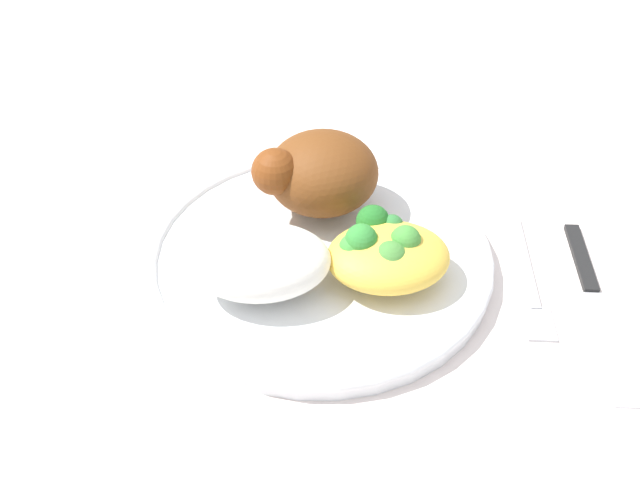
% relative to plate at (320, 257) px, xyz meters
% --- Properties ---
extents(ground_plane, '(2.00, 2.00, 0.00)m').
position_rel_plate_xyz_m(ground_plane, '(0.00, 0.00, -0.01)').
color(ground_plane, silver).
extents(plate, '(0.28, 0.28, 0.02)m').
position_rel_plate_xyz_m(plate, '(0.00, 0.00, 0.00)').
color(plate, white).
rests_on(plate, ground_plane).
extents(roasted_chicken, '(0.11, 0.09, 0.07)m').
position_rel_plate_xyz_m(roasted_chicken, '(-0.00, -0.06, 0.04)').
color(roasted_chicken, brown).
rests_on(roasted_chicken, plate).
extents(rice_pile, '(0.10, 0.07, 0.05)m').
position_rel_plate_xyz_m(rice_pile, '(0.05, 0.04, 0.03)').
color(rice_pile, white).
rests_on(rice_pile, plate).
extents(mac_cheese_with_broccoli, '(0.09, 0.08, 0.04)m').
position_rel_plate_xyz_m(mac_cheese_with_broccoli, '(-0.05, 0.03, 0.03)').
color(mac_cheese_with_broccoli, yellow).
rests_on(mac_cheese_with_broccoli, plate).
extents(fork, '(0.03, 0.14, 0.01)m').
position_rel_plate_xyz_m(fork, '(-0.16, 0.04, -0.01)').
color(fork, '#B2B2B7').
rests_on(fork, ground_plane).
extents(knife, '(0.04, 0.19, 0.01)m').
position_rel_plate_xyz_m(knife, '(-0.21, 0.05, -0.01)').
color(knife, black).
rests_on(knife, ground_plane).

